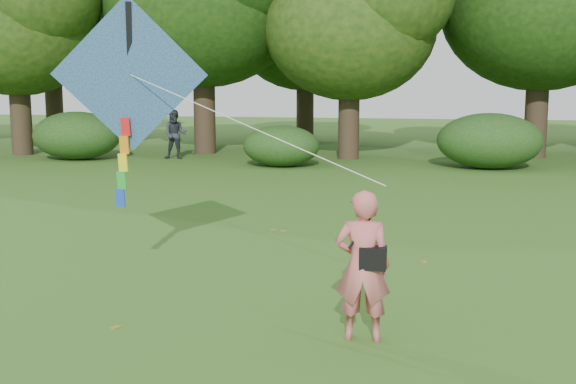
# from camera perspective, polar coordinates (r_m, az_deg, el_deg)

# --- Properties ---
(ground) EXTENTS (100.00, 100.00, 0.00)m
(ground) POSITION_cam_1_polar(r_m,az_deg,el_deg) (7.84, 2.40, -13.31)
(ground) COLOR #265114
(ground) RESTS_ON ground
(man_kite_flyer) EXTENTS (0.66, 0.45, 1.74)m
(man_kite_flyer) POSITION_cam_1_polar(r_m,az_deg,el_deg) (8.26, 5.91, -5.82)
(man_kite_flyer) COLOR #CE6163
(man_kite_flyer) RESTS_ON ground
(bystander_left) EXTENTS (1.01, 0.85, 1.86)m
(bystander_left) POSITION_cam_1_polar(r_m,az_deg,el_deg) (27.65, -8.91, 4.52)
(bystander_left) COLOR #292E36
(bystander_left) RESTS_ON ground
(crossbody_bag) EXTENTS (0.43, 0.20, 0.70)m
(crossbody_bag) POSITION_cam_1_polar(r_m,az_deg,el_deg) (8.20, 6.72, -5.12)
(crossbody_bag) COLOR black
(crossbody_bag) RESTS_ON ground
(flying_kite) EXTENTS (4.82, 2.11, 3.01)m
(flying_kite) POSITION_cam_1_polar(r_m,az_deg,el_deg) (10.59, -12.37, 8.78)
(flying_kite) COLOR #232F99
(flying_kite) RESTS_ON ground
(tree_line) EXTENTS (54.70, 15.30, 9.48)m
(tree_line) POSITION_cam_1_polar(r_m,az_deg,el_deg) (30.18, 12.73, 13.65)
(tree_line) COLOR #3A2D1E
(tree_line) RESTS_ON ground
(shrub_band) EXTENTS (39.15, 3.22, 1.88)m
(shrub_band) POSITION_cam_1_polar(r_m,az_deg,el_deg) (24.93, 7.10, 3.93)
(shrub_band) COLOR #264919
(shrub_band) RESTS_ON ground
(fallen_leaves) EXTENTS (10.64, 9.84, 0.01)m
(fallen_leaves) POSITION_cam_1_polar(r_m,az_deg,el_deg) (8.32, 2.83, -11.95)
(fallen_leaves) COLOR olive
(fallen_leaves) RESTS_ON ground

